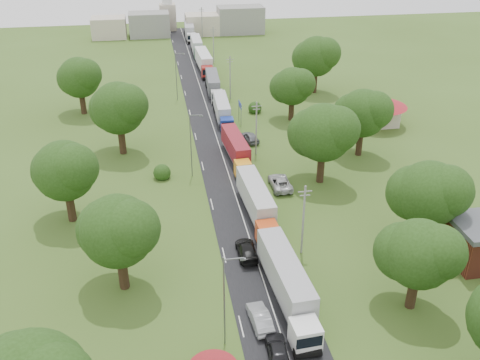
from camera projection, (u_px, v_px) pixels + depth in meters
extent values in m
plane|color=#39541C|center=(245.00, 225.00, 68.65)|extent=(260.00, 260.00, 0.00)
cube|color=black|center=(224.00, 159.00, 86.09)|extent=(8.00, 200.00, 0.04)
cylinder|color=slate|center=(241.00, 115.00, 97.96)|extent=(0.12, 0.12, 4.00)
cylinder|color=slate|center=(239.00, 111.00, 100.05)|extent=(0.12, 0.12, 4.00)
cube|color=navy|center=(240.00, 105.00, 98.26)|extent=(0.06, 3.00, 1.00)
cube|color=silver|center=(240.00, 105.00, 98.26)|extent=(0.07, 3.10, 0.06)
cylinder|color=gray|center=(303.00, 220.00, 61.25)|extent=(0.24, 0.24, 9.00)
cube|color=gray|center=(305.00, 191.00, 59.48)|extent=(1.60, 0.10, 0.10)
cube|color=gray|center=(305.00, 195.00, 59.71)|extent=(1.20, 0.10, 0.10)
cylinder|color=gray|center=(256.00, 129.00, 85.67)|extent=(0.24, 0.24, 9.00)
cube|color=gray|center=(257.00, 106.00, 83.90)|extent=(1.60, 0.10, 0.10)
cube|color=gray|center=(257.00, 109.00, 84.13)|extent=(1.20, 0.10, 0.10)
cylinder|color=gray|center=(230.00, 78.00, 110.09)|extent=(0.24, 0.24, 9.00)
cube|color=gray|center=(230.00, 59.00, 108.32)|extent=(1.60, 0.10, 0.10)
cube|color=gray|center=(230.00, 62.00, 108.55)|extent=(1.20, 0.10, 0.10)
cylinder|color=gray|center=(214.00, 45.00, 134.51)|extent=(0.24, 0.24, 9.00)
cube|color=gray|center=(213.00, 30.00, 132.74)|extent=(1.60, 0.10, 0.10)
cube|color=gray|center=(213.00, 32.00, 132.97)|extent=(1.20, 0.10, 0.10)
cylinder|color=gray|center=(202.00, 23.00, 158.94)|extent=(0.24, 0.24, 9.00)
cube|color=gray|center=(202.00, 9.00, 157.16)|extent=(1.60, 0.10, 0.10)
cube|color=gray|center=(202.00, 11.00, 157.40)|extent=(1.20, 0.10, 0.10)
cylinder|color=slate|center=(224.00, 302.00, 48.06)|extent=(0.16, 0.16, 10.00)
cube|color=slate|center=(234.00, 259.00, 46.00)|extent=(1.80, 0.10, 0.10)
cube|color=slate|center=(243.00, 259.00, 46.19)|extent=(0.50, 0.22, 0.15)
cylinder|color=slate|center=(191.00, 146.00, 78.59)|extent=(0.16, 0.16, 10.00)
cube|color=slate|center=(196.00, 115.00, 76.53)|extent=(1.80, 0.10, 0.10)
cube|color=slate|center=(201.00, 116.00, 76.72)|extent=(0.50, 0.22, 0.15)
cylinder|color=slate|center=(176.00, 77.00, 109.12)|extent=(0.16, 0.16, 10.00)
cube|color=slate|center=(179.00, 53.00, 107.06)|extent=(1.80, 0.10, 0.10)
cube|color=slate|center=(183.00, 54.00, 107.24)|extent=(0.50, 0.22, 0.15)
cylinder|color=#382616|center=(412.00, 292.00, 54.11)|extent=(1.04, 1.04, 3.85)
sphere|color=#1C360E|center=(419.00, 254.00, 51.92)|extent=(7.00, 7.00, 7.00)
sphere|color=#1C360E|center=(438.00, 252.00, 50.89)|extent=(5.50, 5.50, 5.50)
sphere|color=#1C360E|center=(404.00, 252.00, 53.10)|extent=(6.00, 6.00, 6.00)
cylinder|color=#382616|center=(422.00, 231.00, 63.63)|extent=(1.08, 1.08, 4.20)
sphere|color=#1C360E|center=(429.00, 194.00, 61.24)|extent=(7.70, 7.70, 7.70)
sphere|color=#1C360E|center=(447.00, 191.00, 60.09)|extent=(6.05, 6.05, 6.05)
sphere|color=#1C360E|center=(414.00, 193.00, 62.53)|extent=(6.60, 6.60, 6.60)
cylinder|color=#382616|center=(321.00, 168.00, 78.22)|extent=(1.12, 1.12, 4.55)
sphere|color=#1C360E|center=(323.00, 133.00, 75.62)|extent=(8.40, 8.40, 8.40)
sphere|color=#1C360E|center=(337.00, 129.00, 74.37)|extent=(6.60, 6.60, 6.60)
sphere|color=#1C360E|center=(312.00, 133.00, 77.03)|extent=(7.20, 7.20, 7.20)
cylinder|color=#382616|center=(359.00, 143.00, 86.60)|extent=(1.08, 1.08, 4.20)
sphere|color=#1C360E|center=(363.00, 113.00, 84.21)|extent=(7.70, 7.70, 7.70)
sphere|color=#1C360E|center=(374.00, 110.00, 83.06)|extent=(6.05, 6.05, 6.05)
sphere|color=#1C360E|center=(353.00, 114.00, 85.50)|extent=(6.60, 6.60, 6.60)
cylinder|color=#382616|center=(291.00, 110.00, 100.48)|extent=(1.04, 1.04, 3.85)
sphere|color=#1C360E|center=(292.00, 86.00, 98.30)|extent=(7.00, 7.00, 7.00)
sphere|color=#1C360E|center=(301.00, 84.00, 97.26)|extent=(5.50, 5.50, 5.50)
sphere|color=#1C360E|center=(285.00, 87.00, 99.47)|extent=(6.00, 6.00, 6.00)
cylinder|color=#382616|center=(315.00, 82.00, 114.72)|extent=(1.12, 1.12, 4.55)
sphere|color=#1C360E|center=(316.00, 56.00, 112.12)|extent=(8.40, 8.40, 8.40)
sphere|color=#1C360E|center=(325.00, 53.00, 110.87)|extent=(6.60, 6.60, 6.60)
sphere|color=#1C360E|center=(309.00, 58.00, 113.53)|extent=(7.20, 7.20, 7.20)
cylinder|color=#382616|center=(123.00, 271.00, 56.74)|extent=(1.08, 1.08, 4.20)
sphere|color=#1C360E|center=(118.00, 231.00, 54.35)|extent=(7.70, 7.70, 7.70)
sphere|color=#1C360E|center=(131.00, 229.00, 53.21)|extent=(6.05, 6.05, 6.05)
sphere|color=#1C360E|center=(108.00, 229.00, 55.65)|extent=(6.60, 6.60, 6.60)
cylinder|color=#382616|center=(71.00, 206.00, 68.80)|extent=(1.08, 1.08, 4.20)
sphere|color=#1C360E|center=(65.00, 171.00, 66.41)|extent=(7.70, 7.70, 7.70)
sphere|color=#1C360E|center=(74.00, 168.00, 65.26)|extent=(6.05, 6.05, 6.05)
sphere|color=#1C360E|center=(58.00, 170.00, 67.70)|extent=(6.60, 6.60, 6.60)
cylinder|color=#382616|center=(122.00, 140.00, 87.04)|extent=(1.12, 1.12, 4.55)
sphere|color=#1C360E|center=(118.00, 108.00, 84.44)|extent=(8.40, 8.40, 8.40)
sphere|color=#1C360E|center=(127.00, 105.00, 83.19)|extent=(6.60, 6.60, 6.60)
sphere|color=#1C360E|center=(112.00, 109.00, 85.85)|extent=(7.20, 7.20, 7.20)
cylinder|color=#382616|center=(83.00, 103.00, 103.39)|extent=(1.08, 1.08, 4.20)
sphere|color=#1C360E|center=(79.00, 78.00, 101.00)|extent=(7.70, 7.70, 7.70)
sphere|color=#1C360E|center=(86.00, 75.00, 99.86)|extent=(6.05, 6.05, 6.05)
sphere|color=#1C360E|center=(74.00, 78.00, 102.29)|extent=(6.60, 6.60, 6.60)
cube|color=#C2B4A1|center=(377.00, 115.00, 98.29)|extent=(7.00, 5.00, 4.00)
cone|color=maroon|center=(379.00, 99.00, 96.93)|extent=(10.08, 10.08, 1.80)
cube|color=gray|center=(149.00, 24.00, 161.49)|extent=(12.00, 8.00, 7.00)
cube|color=#C2B4A1|center=(202.00, 24.00, 164.07)|extent=(10.00, 8.00, 6.00)
cube|color=gray|center=(241.00, 20.00, 165.37)|extent=(14.00, 8.00, 8.00)
cube|color=#C2B4A1|center=(109.00, 28.00, 159.96)|extent=(10.00, 8.00, 6.00)
cube|color=#C2B4A1|center=(168.00, 17.00, 169.11)|extent=(5.00, 5.00, 8.00)
cylinder|color=silver|center=(167.00, 1.00, 166.78)|extent=(3.20, 3.20, 2.00)
cube|color=white|center=(305.00, 335.00, 49.04)|extent=(2.74, 2.74, 2.69)
cube|color=black|center=(310.00, 343.00, 47.73)|extent=(2.47, 0.17, 1.18)
cube|color=slate|center=(308.00, 354.00, 48.47)|extent=(2.38, 0.40, 0.38)
cube|color=slate|center=(285.00, 290.00, 56.02)|extent=(3.23, 12.52, 0.32)
cube|color=#A3A3A7|center=(285.00, 273.00, 55.40)|extent=(3.47, 12.85, 3.23)
cylinder|color=black|center=(308.00, 352.00, 48.73)|extent=(2.53, 1.08, 1.08)
cylinder|color=black|center=(302.00, 337.00, 50.42)|extent=(2.53, 1.08, 1.08)
cylinder|color=black|center=(277.00, 270.00, 59.44)|extent=(2.53, 1.08, 1.08)
cylinder|color=black|center=(274.00, 262.00, 60.85)|extent=(2.53, 1.08, 1.08)
cube|color=#C94517|center=(267.00, 233.00, 64.19)|extent=(2.57, 2.57, 2.56)
cube|color=black|center=(269.00, 236.00, 62.94)|extent=(2.35, 0.13, 1.12)
cube|color=slate|center=(269.00, 246.00, 63.64)|extent=(2.26, 0.36, 0.36)
cube|color=slate|center=(256.00, 209.00, 70.81)|extent=(2.92, 11.86, 0.31)
cube|color=#B4B4B4|center=(255.00, 196.00, 70.22)|extent=(3.14, 12.17, 3.07)
cylinder|color=black|center=(269.00, 245.00, 63.88)|extent=(2.40, 1.02, 1.02)
cylinder|color=black|center=(265.00, 236.00, 65.49)|extent=(2.40, 1.02, 1.02)
cylinder|color=black|center=(251.00, 197.00, 74.05)|extent=(2.40, 1.02, 1.02)
cylinder|color=black|center=(249.00, 192.00, 75.39)|extent=(2.40, 1.02, 1.02)
cube|color=orange|center=(243.00, 169.00, 79.70)|extent=(2.43, 2.43, 2.37)
cube|color=black|center=(244.00, 170.00, 78.54)|extent=(2.18, 0.17, 1.04)
cube|color=slate|center=(244.00, 178.00, 79.19)|extent=(2.10, 0.39, 0.33)
cube|color=slate|center=(236.00, 155.00, 85.85)|extent=(2.91, 11.04, 0.28)
cube|color=maroon|center=(235.00, 144.00, 85.30)|extent=(3.12, 11.34, 2.85)
cylinder|color=black|center=(244.00, 177.00, 79.42)|extent=(2.23, 0.95, 0.95)
cylinder|color=black|center=(242.00, 172.00, 80.91)|extent=(2.23, 0.95, 0.95)
cylinder|color=black|center=(233.00, 148.00, 88.86)|extent=(2.23, 0.95, 0.95)
cylinder|color=black|center=(231.00, 144.00, 90.10)|extent=(2.23, 0.95, 0.95)
cube|color=navy|center=(227.00, 125.00, 95.34)|extent=(2.36, 2.36, 2.36)
cube|color=black|center=(228.00, 125.00, 94.19)|extent=(2.17, 0.11, 1.04)
cube|color=slate|center=(228.00, 132.00, 94.84)|extent=(2.09, 0.33, 0.33)
cube|color=slate|center=(222.00, 115.00, 101.47)|extent=(2.61, 10.95, 0.28)
cube|color=#B8B8BD|center=(222.00, 106.00, 100.92)|extent=(2.81, 11.24, 2.83)
cylinder|color=black|center=(228.00, 132.00, 95.07)|extent=(2.22, 0.94, 0.94)
cylinder|color=black|center=(226.00, 128.00, 96.55)|extent=(2.22, 0.94, 0.94)
cylinder|color=black|center=(220.00, 111.00, 104.46)|extent=(2.22, 0.94, 0.94)
cylinder|color=black|center=(219.00, 108.00, 105.70)|extent=(2.22, 0.94, 0.94)
cube|color=#BDBDBD|center=(217.00, 96.00, 108.76)|extent=(2.46, 2.46, 2.43)
cube|color=black|center=(218.00, 97.00, 107.58)|extent=(2.23, 0.14, 1.07)
cube|color=slate|center=(218.00, 103.00, 108.24)|extent=(2.15, 0.37, 0.34)
cube|color=slate|center=(213.00, 90.00, 115.06)|extent=(2.84, 11.29, 0.29)
cube|color=#53545A|center=(213.00, 81.00, 114.50)|extent=(3.05, 11.59, 2.92)
cylinder|color=black|center=(218.00, 103.00, 108.47)|extent=(2.28, 0.97, 0.97)
cylinder|color=black|center=(217.00, 100.00, 110.00)|extent=(2.28, 0.97, 0.97)
cylinder|color=black|center=(211.00, 86.00, 118.14)|extent=(2.28, 0.97, 0.97)
cylinder|color=black|center=(210.00, 84.00, 119.41)|extent=(2.28, 0.97, 0.97)
cube|color=maroon|center=(207.00, 72.00, 123.37)|extent=(2.66, 2.66, 2.68)
cube|color=black|center=(208.00, 72.00, 122.06)|extent=(2.47, 0.11, 1.18)
cube|color=slate|center=(208.00, 78.00, 122.80)|extent=(2.37, 0.33, 0.38)
cube|color=slate|center=(204.00, 67.00, 130.32)|extent=(2.90, 12.42, 0.32)
cube|color=silver|center=(204.00, 59.00, 129.70)|extent=(3.13, 12.74, 3.22)
cylinder|color=black|center=(208.00, 78.00, 123.06)|extent=(2.52, 1.07, 1.07)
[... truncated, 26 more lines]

